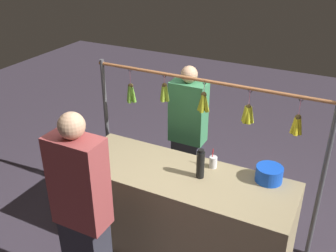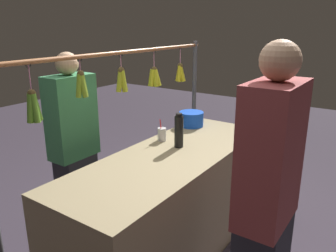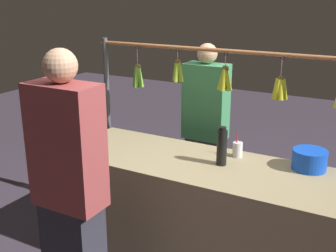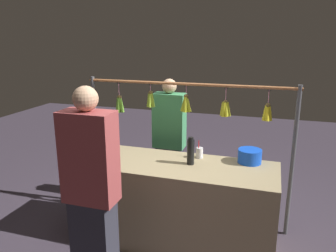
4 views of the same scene
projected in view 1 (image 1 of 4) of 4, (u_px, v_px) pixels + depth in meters
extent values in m
plane|color=#3E3541|center=(180.00, 247.00, 3.91)|extent=(12.00, 12.00, 0.00)
cube|color=tan|center=(181.00, 212.00, 3.71)|extent=(2.05, 0.73, 0.87)
cylinder|color=#4C4C51|center=(321.00, 185.00, 3.45)|extent=(0.04, 0.04, 1.65)
cylinder|color=#4C4C51|center=(107.00, 130.00, 4.37)|extent=(0.04, 0.04, 1.65)
cylinder|color=#9E6038|center=(205.00, 81.00, 3.56)|extent=(2.35, 0.03, 0.03)
torus|color=black|center=(301.00, 99.00, 3.22)|extent=(0.04, 0.02, 0.04)
cylinder|color=pink|center=(300.00, 108.00, 3.26)|extent=(0.01, 0.01, 0.16)
sphere|color=brown|center=(298.00, 117.00, 3.29)|extent=(0.05, 0.05, 0.05)
cylinder|color=yellow|center=(294.00, 125.00, 3.33)|extent=(0.06, 0.04, 0.16)
cylinder|color=yellow|center=(297.00, 127.00, 3.31)|extent=(0.05, 0.08, 0.16)
cylinder|color=yellow|center=(299.00, 126.00, 3.32)|extent=(0.07, 0.04, 0.16)
cylinder|color=yellow|center=(298.00, 125.00, 3.34)|extent=(0.05, 0.08, 0.16)
torus|color=black|center=(250.00, 90.00, 3.39)|extent=(0.04, 0.01, 0.04)
cylinder|color=pink|center=(249.00, 99.00, 3.43)|extent=(0.01, 0.01, 0.15)
sphere|color=brown|center=(249.00, 107.00, 3.46)|extent=(0.05, 0.05, 0.05)
cylinder|color=gold|center=(245.00, 114.00, 3.51)|extent=(0.06, 0.04, 0.16)
cylinder|color=gold|center=(246.00, 115.00, 3.48)|extent=(0.05, 0.06, 0.16)
cylinder|color=gold|center=(249.00, 116.00, 3.47)|extent=(0.06, 0.07, 0.16)
cylinder|color=gold|center=(251.00, 115.00, 3.49)|extent=(0.07, 0.04, 0.16)
cylinder|color=gold|center=(250.00, 114.00, 3.51)|extent=(0.06, 0.07, 0.16)
cylinder|color=gold|center=(247.00, 113.00, 3.52)|extent=(0.05, 0.06, 0.16)
torus|color=black|center=(204.00, 83.00, 3.57)|extent=(0.04, 0.02, 0.04)
cylinder|color=pink|center=(204.00, 89.00, 3.59)|extent=(0.01, 0.01, 0.12)
sphere|color=brown|center=(204.00, 95.00, 3.62)|extent=(0.05, 0.05, 0.05)
cylinder|color=#ACB725|center=(201.00, 103.00, 3.67)|extent=(0.08, 0.04, 0.18)
cylinder|color=#ACB725|center=(203.00, 104.00, 3.64)|extent=(0.04, 0.07, 0.18)
cylinder|color=#ACB725|center=(205.00, 103.00, 3.65)|extent=(0.08, 0.04, 0.18)
cylinder|color=#ACB725|center=(204.00, 102.00, 3.68)|extent=(0.04, 0.07, 0.18)
torus|color=black|center=(164.00, 76.00, 3.73)|extent=(0.04, 0.01, 0.04)
cylinder|color=pink|center=(164.00, 81.00, 3.76)|extent=(0.01, 0.01, 0.10)
sphere|color=brown|center=(164.00, 85.00, 3.78)|extent=(0.05, 0.05, 0.05)
cylinder|color=#86AA29|center=(163.00, 93.00, 3.82)|extent=(0.06, 0.04, 0.17)
cylinder|color=#86AA29|center=(164.00, 94.00, 3.80)|extent=(0.04, 0.07, 0.17)
cylinder|color=#86AA29|center=(166.00, 93.00, 3.81)|extent=(0.06, 0.04, 0.17)
cylinder|color=#86AA29|center=(165.00, 92.00, 3.83)|extent=(0.04, 0.07, 0.17)
torus|color=black|center=(130.00, 70.00, 3.89)|extent=(0.04, 0.01, 0.04)
cylinder|color=pink|center=(130.00, 78.00, 3.93)|extent=(0.01, 0.01, 0.17)
sphere|color=brown|center=(131.00, 86.00, 3.97)|extent=(0.05, 0.05, 0.05)
cylinder|color=#609E2D|center=(129.00, 94.00, 4.02)|extent=(0.06, 0.04, 0.18)
cylinder|color=#609E2D|center=(130.00, 95.00, 3.99)|extent=(0.04, 0.06, 0.18)
cylinder|color=#609E2D|center=(133.00, 94.00, 4.00)|extent=(0.08, 0.04, 0.18)
cylinder|color=#609E2D|center=(132.00, 93.00, 4.02)|extent=(0.04, 0.07, 0.18)
cylinder|color=black|center=(200.00, 165.00, 3.42)|extent=(0.07, 0.07, 0.25)
cylinder|color=black|center=(201.00, 151.00, 3.36)|extent=(0.05, 0.05, 0.02)
cylinder|color=blue|center=(269.00, 174.00, 3.39)|extent=(0.24, 0.24, 0.14)
cylinder|color=silver|center=(213.00, 162.00, 3.59)|extent=(0.07, 0.07, 0.11)
cylinder|color=red|center=(212.00, 158.00, 3.58)|extent=(0.01, 0.03, 0.19)
cube|color=#2D2D38|center=(187.00, 169.00, 4.46)|extent=(0.31, 0.21, 0.77)
cube|color=#3F8C59|center=(188.00, 112.00, 4.13)|extent=(0.38, 0.21, 0.67)
sphere|color=tan|center=(189.00, 74.00, 3.94)|extent=(0.18, 0.18, 0.18)
cube|color=#993F3F|center=(79.00, 182.00, 2.83)|extent=(0.42, 0.23, 0.73)
sphere|color=tan|center=(71.00, 126.00, 2.62)|extent=(0.19, 0.19, 0.19)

